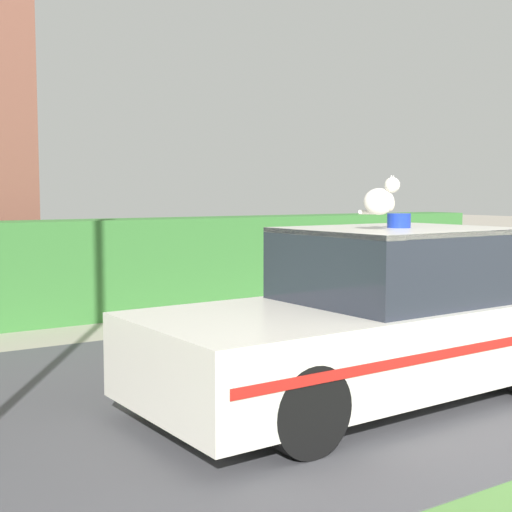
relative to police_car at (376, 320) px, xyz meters
The scene contains 4 objects.
road_strip 1.07m from the police_car, 88.60° to the left, with size 28.00×5.06×0.01m, color #4C4C51.
garden_hedge 4.86m from the police_car, 91.07° to the left, with size 12.58×0.79×1.32m, color #3D7F38.
police_car is the anchor object (origin of this frame).
cat 1.02m from the police_car, 127.13° to the right, with size 0.26×0.35×0.30m.
Camera 1 is at (-3.94, -1.79, 1.68)m, focal length 50.00 mm.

